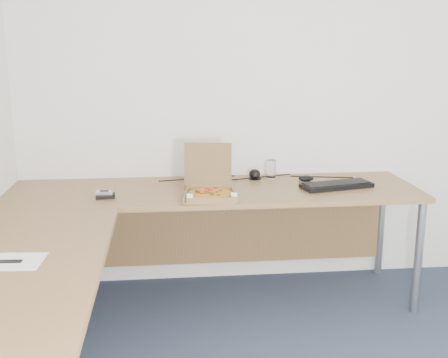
{
  "coord_description": "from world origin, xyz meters",
  "views": [
    {
      "loc": [
        -0.78,
        -1.89,
        1.6
      ],
      "look_at": [
        -0.45,
        1.28,
        0.82
      ],
      "focal_mm": 44.71,
      "sensor_mm": 36.0,
      "label": 1
    }
  ],
  "objects": [
    {
      "name": "room_shell",
      "position": [
        0.0,
        0.0,
        1.25
      ],
      "size": [
        3.5,
        3.5,
        2.5
      ],
      "primitive_type": null,
      "color": "white",
      "rests_on": "ground"
    },
    {
      "name": "desk",
      "position": [
        -0.82,
        0.97,
        0.7
      ],
      "size": [
        2.5,
        2.2,
        0.73
      ],
      "color": "olive",
      "rests_on": "ground"
    },
    {
      "name": "drinking_glass",
      "position": [
        -0.1,
        1.66,
        0.79
      ],
      "size": [
        0.07,
        0.07,
        0.12
      ],
      "primitive_type": "cylinder",
      "color": "white",
      "rests_on": "desk"
    },
    {
      "name": "cable_bundle",
      "position": [
        -0.23,
        1.65,
        0.73
      ],
      "size": [
        0.62,
        0.13,
        0.01
      ],
      "primitive_type": null,
      "rotation": [
        0.0,
        0.0,
        0.14
      ],
      "color": "black",
      "rests_on": "desk"
    },
    {
      "name": "keyboard",
      "position": [
        0.26,
        1.35,
        0.74
      ],
      "size": [
        0.47,
        0.25,
        0.03
      ],
      "primitive_type": "cube",
      "rotation": [
        0.0,
        0.0,
        0.23
      ],
      "color": "black",
      "rests_on": "desk"
    },
    {
      "name": "phone",
      "position": [
        -1.15,
        1.28,
        0.76
      ],
      "size": [
        0.1,
        0.05,
        0.02
      ],
      "primitive_type": "cube",
      "rotation": [
        0.0,
        0.0,
        -0.05
      ],
      "color": "#B2B5BA",
      "rests_on": "wallet"
    },
    {
      "name": "pizza_box",
      "position": [
        -0.54,
        1.22,
        0.76
      ],
      "size": [
        0.28,
        0.33,
        0.29
      ],
      "rotation": [
        0.0,
        0.0,
        -0.13
      ],
      "color": "olive",
      "rests_on": "desk"
    },
    {
      "name": "mouse",
      "position": [
        0.11,
        1.54,
        0.75
      ],
      "size": [
        0.1,
        0.07,
        0.04
      ],
      "primitive_type": "ellipsoid",
      "rotation": [
        0.0,
        0.0,
        0.06
      ],
      "color": "black",
      "rests_on": "desk"
    },
    {
      "name": "wallet",
      "position": [
        -1.14,
        1.27,
        0.74
      ],
      "size": [
        0.12,
        0.1,
        0.02
      ],
      "primitive_type": "cube",
      "rotation": [
        0.0,
        0.0,
        0.09
      ],
      "color": "black",
      "rests_on": "desk"
    },
    {
      "name": "dome_speaker",
      "position": [
        -0.21,
        1.63,
        0.77
      ],
      "size": [
        0.08,
        0.08,
        0.07
      ],
      "primitive_type": "ellipsoid",
      "color": "black",
      "rests_on": "desk"
    },
    {
      "name": "paper_sheet",
      "position": [
        -1.44,
        0.32,
        0.73
      ],
      "size": [
        0.29,
        0.22,
        0.0
      ],
      "primitive_type": "cube",
      "rotation": [
        0.0,
        0.0,
        -0.06
      ],
      "color": "white",
      "rests_on": "desk"
    }
  ]
}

